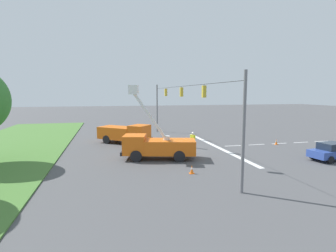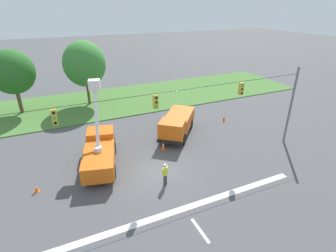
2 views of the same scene
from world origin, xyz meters
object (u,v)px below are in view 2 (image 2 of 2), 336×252
Objects in this scene: tree_west at (12,72)px; traffic_cone_mid_left at (163,146)px; tree_centre at (84,64)px; road_worker at (165,173)px; traffic_cone_foreground_left at (224,118)px; utility_truck_support_near at (177,123)px; traffic_cone_mid_right at (36,188)px; utility_truck_bucket_lift at (100,150)px.

traffic_cone_mid_left is (12.09, -15.02, -4.63)m from tree_west.
tree_west is at bearing 178.09° from tree_centre.
tree_centre is 20.10m from road_worker.
traffic_cone_foreground_left is at bearing 18.95° from traffic_cone_mid_left.
road_worker is (-4.37, -6.91, -0.23)m from utility_truck_support_near.
tree_centre is at bearing 68.83° from traffic_cone_mid_right.
traffic_cone_foreground_left is (20.93, -11.99, -4.65)m from tree_west.
road_worker is at bearing -122.27° from utility_truck_support_near.
traffic_cone_mid_left is (1.91, 4.74, -0.62)m from road_worker.
tree_centre reaches higher than utility_truck_bucket_lift.
utility_truck_bucket_lift is 9.03× the size of traffic_cone_mid_left.
tree_west is at bearing 95.33° from traffic_cone_mid_right.
traffic_cone_mid_left reaches higher than traffic_cone_foreground_left.
traffic_cone_mid_right is (-6.39, -16.50, -4.99)m from tree_centre.
road_worker is (10.18, -19.77, -4.01)m from tree_west.
tree_west is 10.25× the size of traffic_cone_foreground_left.
tree_centre is at bearing 137.91° from traffic_cone_foreground_left.
utility_truck_bucket_lift reaches higher than utility_truck_support_near.
road_worker is 2.67× the size of traffic_cone_mid_right.
traffic_cone_mid_right is at bearing 160.80° from road_worker.
traffic_cone_mid_left is at bearing 0.50° from utility_truck_bucket_lift.
traffic_cone_mid_right is at bearing -170.61° from traffic_cone_mid_left.
utility_truck_support_near is at bearing 16.77° from traffic_cone_mid_right.
tree_centre is 18.38m from traffic_cone_mid_right.
traffic_cone_mid_left is at bearing -161.05° from traffic_cone_foreground_left.
traffic_cone_mid_right is (-8.62, 3.00, -0.68)m from road_worker.
traffic_cone_mid_left is 1.15× the size of traffic_cone_mid_right.
tree_centre is at bearing 84.25° from utility_truck_bucket_lift.
traffic_cone_mid_left is (4.14, -14.76, -4.93)m from tree_centre.
tree_west is at bearing 150.20° from traffic_cone_foreground_left.
traffic_cone_mid_left is 10.67m from traffic_cone_mid_right.
utility_truck_support_near is (14.55, -12.85, -3.78)m from tree_west.
utility_truck_bucket_lift is 5.28m from traffic_cone_mid_right.
utility_truck_bucket_lift is at bearing -95.75° from tree_centre.
utility_truck_bucket_lift reaches higher than traffic_cone_mid_left.
traffic_cone_foreground_left is at bearing 7.70° from utility_truck_support_near.
utility_truck_bucket_lift is (6.46, -15.07, -3.68)m from tree_west.
tree_centre reaches higher than traffic_cone_mid_left.
utility_truck_bucket_lift reaches higher than traffic_cone_mid_right.
traffic_cone_mid_left is at bearing 9.39° from traffic_cone_mid_right.
road_worker is at bearing -19.20° from traffic_cone_mid_right.
traffic_cone_mid_left is (-8.84, -3.03, 0.02)m from traffic_cone_foreground_left.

